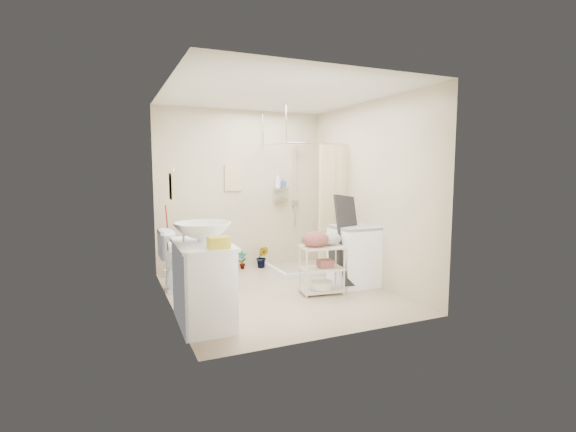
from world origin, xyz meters
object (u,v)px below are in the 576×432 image
at_px(toilet, 190,259).
at_px(vanity, 203,283).
at_px(washing_machine, 354,255).
at_px(laundry_rack, 322,265).

bearing_deg(toilet, vanity, 175.74).
relative_size(vanity, washing_machine, 1.18).
height_order(vanity, laundry_rack, vanity).
relative_size(toilet, washing_machine, 0.98).
height_order(toilet, washing_machine, washing_machine).
distance_m(vanity, toilet, 1.39).
bearing_deg(vanity, laundry_rack, 16.28).
bearing_deg(washing_machine, toilet, 161.90).
distance_m(vanity, laundry_rack, 1.73).
bearing_deg(toilet, washing_machine, -107.94).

